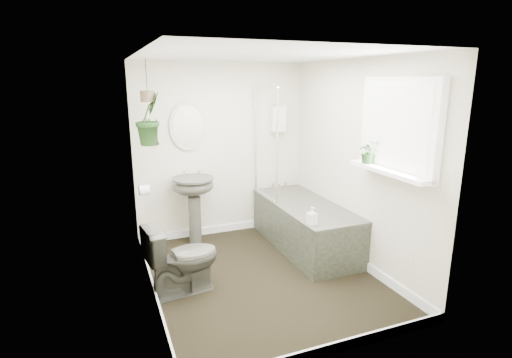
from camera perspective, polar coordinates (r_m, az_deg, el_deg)
name	(u,v)px	position (r m, az deg, el deg)	size (l,w,h in m)	color
floor	(261,276)	(4.48, 0.73, -13.73)	(2.30, 2.80, 0.02)	black
ceiling	(262,54)	(3.97, 0.84, 17.43)	(2.30, 2.80, 0.02)	white
wall_back	(221,151)	(5.37, -4.98, 4.07)	(2.30, 0.02, 2.30)	silver
wall_front	(338,215)	(2.87, 11.63, -5.10)	(2.30, 0.02, 2.30)	silver
wall_left	(144,183)	(3.79, -15.65, -0.61)	(0.02, 2.80, 2.30)	silver
wall_right	(357,164)	(4.63, 14.19, 2.07)	(0.02, 2.80, 2.30)	silver
skirting	(261,271)	(4.45, 0.73, -13.04)	(2.30, 2.80, 0.10)	white
bathtub	(305,226)	(5.08, 6.99, -6.63)	(0.72, 1.72, 0.58)	#404137
bath_screen	(266,143)	(5.12, 1.43, 5.09)	(0.04, 0.72, 1.40)	silver
shower_box	(278,119)	(5.54, 3.19, 8.57)	(0.20, 0.10, 0.35)	white
oval_mirror	(188,126)	(5.17, -9.75, 7.45)	(0.46, 0.03, 0.62)	beige
wall_sconce	(156,136)	(5.11, -14.08, 6.02)	(0.04, 0.04, 0.22)	black
toilet_roll_holder	(144,190)	(4.54, -15.68, -1.52)	(0.11, 0.11, 0.11)	white
window_recess	(399,127)	(3.97, 19.70, 7.07)	(0.08, 1.00, 0.90)	white
window_sill	(389,171)	(3.99, 18.45, 1.07)	(0.18, 1.00, 0.04)	white
window_blinds	(395,127)	(3.94, 19.20, 7.06)	(0.01, 0.86, 0.76)	white
toilet	(182,258)	(4.07, -10.46, -11.04)	(0.41, 0.71, 0.73)	#404137
pedestal_sink	(195,210)	(5.20, -8.77, -4.46)	(0.52, 0.44, 0.88)	#404137
sill_plant	(369,152)	(4.18, 15.84, 3.78)	(0.21, 0.19, 0.24)	black
hanging_plant	(149,118)	(4.66, -15.04, 8.38)	(0.33, 0.27, 0.60)	black
soap_bottle	(312,216)	(4.27, 8.00, -5.22)	(0.09, 0.09, 0.19)	black
hanging_pot	(148,96)	(4.65, -15.23, 11.33)	(0.16, 0.16, 0.12)	brown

